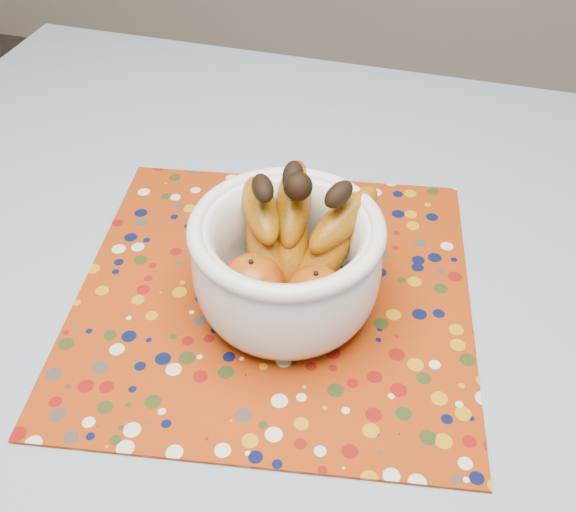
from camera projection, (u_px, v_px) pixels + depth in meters
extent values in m
cube|color=brown|center=(271.00, 372.00, 0.72)|extent=(1.20, 1.20, 0.04)
cylinder|color=brown|center=(113.00, 236.00, 1.46)|extent=(0.06, 0.06, 0.71)
cube|color=slate|center=(271.00, 357.00, 0.71)|extent=(1.32, 1.32, 0.01)
cube|color=#882A07|center=(274.00, 292.00, 0.77)|extent=(0.51, 0.51, 0.00)
cylinder|color=white|center=(287.00, 302.00, 0.74)|extent=(0.10, 0.10, 0.01)
cylinder|color=white|center=(287.00, 296.00, 0.74)|extent=(0.15, 0.15, 0.01)
torus|color=white|center=(287.00, 228.00, 0.67)|extent=(0.20, 0.20, 0.02)
ellipsoid|color=maroon|center=(252.00, 284.00, 0.70)|extent=(0.07, 0.07, 0.06)
ellipsoid|color=maroon|center=(315.00, 295.00, 0.69)|extent=(0.07, 0.07, 0.06)
sphere|color=black|center=(298.00, 186.00, 0.68)|extent=(0.03, 0.03, 0.03)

